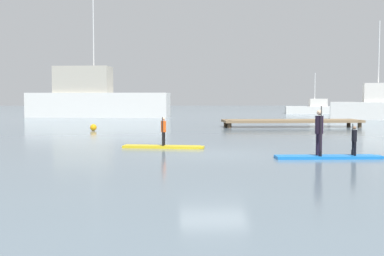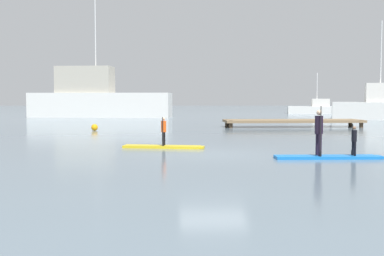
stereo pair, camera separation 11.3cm
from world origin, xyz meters
TOP-DOWN VIEW (x-y plane):
  - ground_plane at (0.00, 0.00)m, footprint 240.00×240.00m
  - paddleboard_near at (-1.85, 2.28)m, footprint 3.45×1.35m
  - paddler_child_solo at (-1.84, 2.27)m, footprint 0.25×0.41m
  - paddleboard_far at (3.81, -1.59)m, footprint 3.69×0.80m
  - paddler_adult at (3.47, -1.59)m, footprint 0.29×0.50m
  - paddler_child_front at (4.70, -1.61)m, footprint 0.18×0.37m
  - fishing_boat_white_large at (-9.11, 35.35)m, footprint 15.70×5.70m
  - fishing_boat_green_midground at (19.65, 27.50)m, footprint 9.95×5.78m
  - motor_boat_small_navy at (18.62, 45.34)m, footprint 7.48×3.55m
  - floating_dock at (7.51, 16.41)m, footprint 9.93×2.59m
  - mooring_buoy_near at (-6.25, 13.21)m, footprint 0.43×0.43m

SIDE VIEW (x-z plane):
  - ground_plane at x=0.00m, z-range 0.00..0.00m
  - paddleboard_far at x=3.81m, z-range 0.00..0.10m
  - paddleboard_near at x=-1.85m, z-range 0.00..0.10m
  - mooring_buoy_near at x=-6.25m, z-range 0.00..0.43m
  - floating_dock at x=7.51m, z-range 0.17..0.69m
  - paddler_child_front at x=4.70m, z-range 0.12..1.21m
  - motor_boat_small_navy at x=18.62m, z-range -2.02..3.46m
  - paddler_child_solo at x=-1.84m, z-range 0.17..1.37m
  - paddler_adult at x=3.47m, z-range 0.15..1.86m
  - fishing_boat_green_midground at x=19.65m, z-range -3.39..6.16m
  - fishing_boat_white_large at x=-9.11m, z-range -5.07..9.17m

